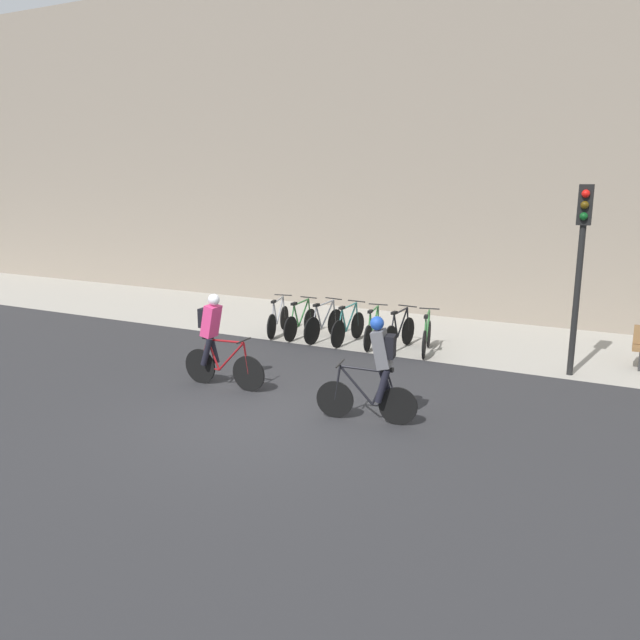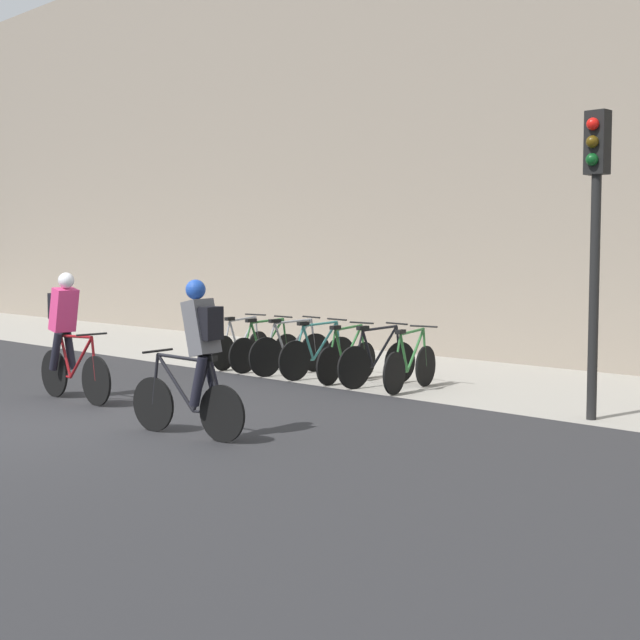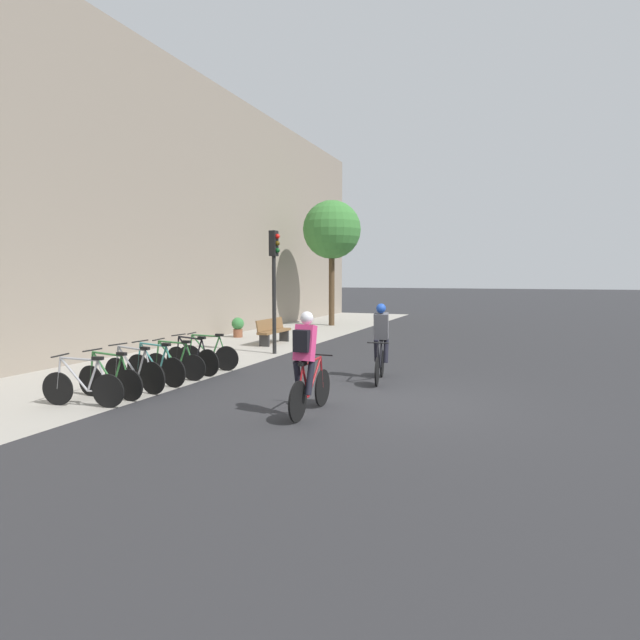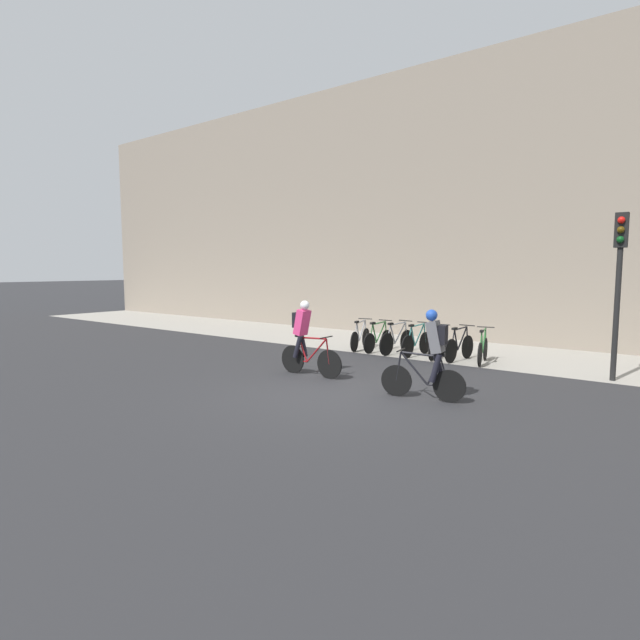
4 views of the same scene
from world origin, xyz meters
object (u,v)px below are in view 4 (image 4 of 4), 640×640
Objects in this scene: cyclist_pink at (304,336)px; parked_bike_6 at (483,349)px; parked_bike_0 at (360,337)px; parked_bike_2 at (397,340)px; parked_bike_3 at (417,342)px; parked_bike_5 at (459,346)px; cyclist_grey at (432,352)px; parked_bike_4 at (437,345)px; traffic_light_pole at (619,266)px; parked_bike_1 at (378,339)px.

cyclist_pink is 4.97m from parked_bike_6.
cyclist_pink is 1.10× the size of parked_bike_0.
cyclist_pink is 1.03× the size of parked_bike_2.
parked_bike_3 is (0.95, 4.00, -0.55)m from cyclist_pink.
parked_bike_2 is 1.06× the size of parked_bike_5.
cyclist_pink is at bearing -125.80° from parked_bike_6.
parked_bike_4 is at bearing 112.46° from cyclist_grey.
traffic_light_pole is (4.35, -0.30, 2.21)m from parked_bike_4.
parked_bike_4 is at bearing 0.01° from parked_bike_1.
parked_bike_6 is (3.22, 0.00, 0.00)m from parked_bike_1.
cyclist_grey is 0.47× the size of traffic_light_pole.
parked_bike_5 is (0.64, 0.00, 0.02)m from parked_bike_4.
cyclist_pink is 4.62m from parked_bike_5.
parked_bike_5 is at bearing 0.02° from parked_bike_2.
cyclist_grey is at bearing -83.32° from parked_bike_6.
parked_bike_3 reaches higher than parked_bike_1.
cyclist_grey is 5.76m from parked_bike_1.
parked_bike_5 is at bearing 60.77° from cyclist_pink.
parked_bike_0 is at bearing -179.98° from parked_bike_5.
parked_bike_4 is 1.29m from parked_bike_6.
parked_bike_1 is 0.98× the size of parked_bike_3.
parked_bike_1 is at bearing -179.98° from parked_bike_2.
parked_bike_0 is 2.58m from parked_bike_4.
parked_bike_6 is (1.29, 0.00, 0.01)m from parked_bike_4.
parked_bike_2 is at bearing 125.37° from cyclist_grey.
parked_bike_1 is at bearing -179.97° from parked_bike_3.
cyclist_grey is 1.09× the size of parked_bike_6.
parked_bike_4 is at bearing 176.03° from traffic_light_pole.
traffic_light_pole is at bearing 57.75° from cyclist_grey.
parked_bike_5 is (2.58, 0.00, 0.01)m from parked_bike_1.
traffic_light_pole reaches higher than parked_bike_3.
parked_bike_3 reaches higher than parked_bike_0.
cyclist_grey reaches higher than parked_bike_1.
parked_bike_6 is at bearing 0.01° from parked_bike_0.
parked_bike_1 is 1.00× the size of parked_bike_5.
parked_bike_0 is at bearing -179.99° from parked_bike_4.
parked_bike_6 is at bearing 174.37° from traffic_light_pole.
parked_bike_1 is (-3.73, 4.35, -0.56)m from cyclist_grey.
cyclist_pink reaches higher than parked_bike_1.
parked_bike_4 is at bearing -179.94° from parked_bike_5.
parked_bike_6 is at bearing 0.01° from parked_bike_1.
parked_bike_2 is 1.07× the size of parked_bike_6.
parked_bike_4 is 0.97× the size of parked_bike_6.
parked_bike_6 is at bearing -0.05° from parked_bike_5.
parked_bike_3 is 5.47m from traffic_light_pole.
parked_bike_5 is at bearing 179.95° from parked_bike_6.
cyclist_pink is 1.09× the size of parked_bike_5.
cyclist_grey is at bearing -75.12° from parked_bike_5.
parked_bike_5 reaches higher than parked_bike_3.
traffic_light_pole is (2.56, 4.05, 1.64)m from cyclist_grey.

